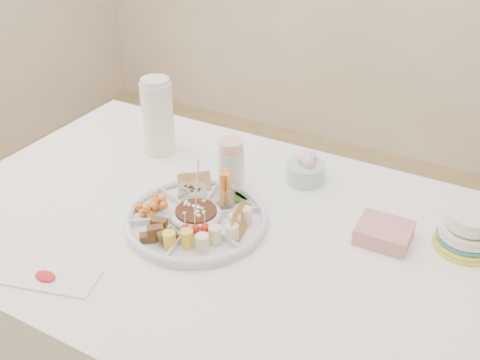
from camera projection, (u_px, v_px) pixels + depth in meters
The scene contains 15 objects.
dining_table at pixel (211, 316), 1.68m from camera, with size 1.52×1.02×0.76m, color white.
party_tray at pixel (196, 217), 1.44m from camera, with size 0.38×0.38×0.04m, color white.
bean_dip at pixel (196, 215), 1.44m from camera, with size 0.11×0.11×0.04m, color #3C180C.
tortillas at pixel (242, 220), 1.40m from camera, with size 0.10×0.10×0.06m, color olive, non-canonical shape.
carrot_cucumber at pixel (233, 187), 1.49m from camera, with size 0.12×0.12×0.11m, color orange, non-canonical shape.
pita_raisins at pixel (191, 185), 1.54m from camera, with size 0.12×0.12×0.06m, color tan, non-canonical shape.
cherries at pixel (153, 204), 1.47m from camera, with size 0.10×0.10×0.04m, color orange, non-canonical shape.
granola_chunks at pixel (155, 232), 1.37m from camera, with size 0.11×0.11×0.05m, color #4C3314, non-canonical shape.
banana_tomato at pixel (202, 236), 1.32m from camera, with size 0.11×0.11×0.09m, color #E7CA6E, non-canonical shape.
cup_stack at pixel (231, 160), 1.54m from camera, with size 0.08×0.08×0.21m, color #B9BAB9.
thermos at pixel (158, 116), 1.73m from camera, with size 0.10×0.10×0.26m, color silver.
flower_bowl at pixel (305, 168), 1.62m from camera, with size 0.12×0.12×0.09m, color #A3BAAA.
napkin_stack at pixel (384, 233), 1.38m from camera, with size 0.14×0.12×0.05m, color #D18484.
plate_stack at pixel (467, 231), 1.35m from camera, with size 0.15×0.15×0.10m, color #DAD44E.
placemat at pixel (37, 274), 1.28m from camera, with size 0.30×0.10×0.01m, color white.
Camera 1 is at (0.65, -1.00, 1.64)m, focal length 40.00 mm.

